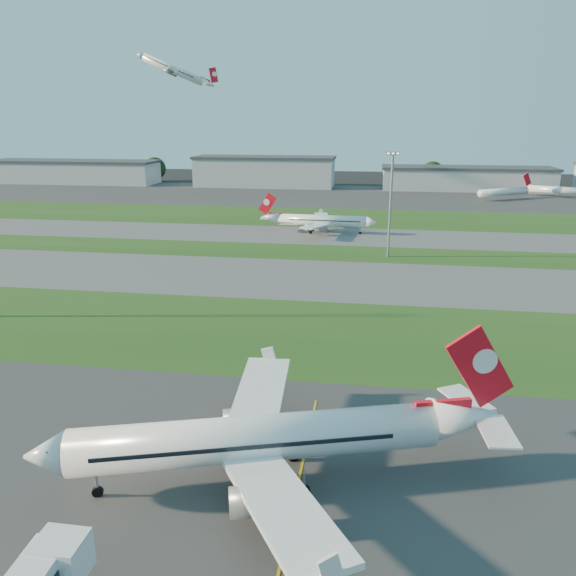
% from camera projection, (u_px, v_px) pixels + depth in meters
% --- Properties ---
extents(grass_strip_a, '(300.00, 34.00, 0.01)m').
position_uv_depth(grass_strip_a, '(299.00, 334.00, 90.49)').
color(grass_strip_a, '#214316').
rests_on(grass_strip_a, ground).
extents(taxiway_a, '(300.00, 32.00, 0.01)m').
position_uv_depth(taxiway_a, '(319.00, 279.00, 121.72)').
color(taxiway_a, '#515154').
rests_on(taxiway_a, ground).
extents(grass_strip_b, '(300.00, 18.00, 0.01)m').
position_uv_depth(grass_strip_b, '(329.00, 253.00, 145.38)').
color(grass_strip_b, '#214316').
rests_on(grass_strip_b, ground).
extents(taxiway_b, '(300.00, 26.00, 0.01)m').
position_uv_depth(taxiway_b, '(335.00, 236.00, 166.20)').
color(taxiway_b, '#515154').
rests_on(taxiway_b, ground).
extents(grass_strip_c, '(300.00, 40.00, 0.01)m').
position_uv_depth(grass_strip_c, '(342.00, 218.00, 197.43)').
color(grass_strip_c, '#214316').
rests_on(grass_strip_c, ground).
extents(apron_far, '(400.00, 80.00, 0.01)m').
position_uv_depth(apron_far, '(350.00, 196.00, 254.22)').
color(apron_far, '#333335').
rests_on(apron_far, ground).
extents(airliner_parked, '(40.98, 34.51, 13.17)m').
position_uv_depth(airliner_parked, '(261.00, 439.00, 52.34)').
color(airliner_parked, white).
rests_on(airliner_parked, ground).
extents(airliner_taxiing, '(33.42, 28.30, 10.42)m').
position_uv_depth(airliner_taxiing, '(321.00, 221.00, 170.14)').
color(airliner_taxiing, white).
rests_on(airliner_taxiing, ground).
extents(airliner_departing, '(33.97, 28.57, 10.68)m').
position_uv_depth(airliner_departing, '(174.00, 70.00, 249.18)').
color(airliner_departing, white).
extents(mini_jet_near, '(25.00, 16.92, 9.48)m').
position_uv_depth(mini_jet_near, '(504.00, 192.00, 241.30)').
color(mini_jet_near, white).
rests_on(mini_jet_near, ground).
extents(mini_jet_far, '(26.72, 13.73, 9.48)m').
position_uv_depth(mini_jet_far, '(559.00, 190.00, 247.15)').
color(mini_jet_far, white).
rests_on(mini_jet_far, ground).
extents(light_mast_centre, '(3.20, 0.70, 25.80)m').
position_uv_depth(light_mast_centre, '(391.00, 198.00, 137.04)').
color(light_mast_centre, gray).
rests_on(light_mast_centre, ground).
extents(hangar_far_west, '(91.80, 23.00, 12.20)m').
position_uv_depth(hangar_far_west, '(74.00, 172.00, 302.58)').
color(hangar_far_west, '#A1A3A9').
rests_on(hangar_far_west, ground).
extents(hangar_west, '(71.40, 23.00, 15.20)m').
position_uv_depth(hangar_west, '(265.00, 171.00, 286.93)').
color(hangar_west, '#A1A3A9').
rests_on(hangar_west, ground).
extents(hangar_east, '(81.60, 23.00, 11.20)m').
position_uv_depth(hangar_east, '(466.00, 178.00, 273.02)').
color(hangar_east, '#A1A3A9').
rests_on(hangar_east, ground).
extents(tree_far_west, '(11.00, 11.00, 12.00)m').
position_uv_depth(tree_far_west, '(20.00, 168.00, 320.58)').
color(tree_far_west, black).
rests_on(tree_far_west, ground).
extents(tree_west, '(12.10, 12.10, 13.20)m').
position_uv_depth(tree_west, '(155.00, 168.00, 310.69)').
color(tree_west, black).
rests_on(tree_west, ground).
extents(tree_mid_west, '(9.90, 9.90, 10.80)m').
position_uv_depth(tree_mid_west, '(316.00, 174.00, 294.24)').
color(tree_mid_west, black).
rests_on(tree_mid_west, ground).
extents(tree_mid_east, '(11.55, 11.55, 12.60)m').
position_uv_depth(tree_mid_east, '(432.00, 173.00, 288.10)').
color(tree_mid_east, black).
rests_on(tree_mid_east, ground).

